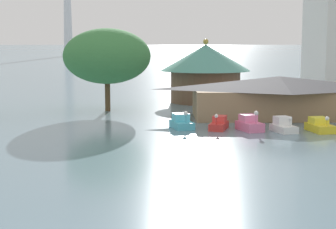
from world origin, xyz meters
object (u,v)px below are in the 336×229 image
Objects in this scene: pedal_boat_cyan at (182,122)px; pedal_boat_yellow at (320,126)px; pedal_boat_red at (219,124)px; pedal_boat_pink at (249,124)px; pedal_boat_white at (283,126)px; boathouse at (279,96)px; shoreline_tree_mid at (107,56)px; green_roof_pavilion at (206,70)px.

pedal_boat_yellow is at bearing 65.39° from pedal_boat_cyan.
pedal_boat_red is 8.76m from pedal_boat_yellow.
pedal_boat_pink is 2.93m from pedal_boat_white.
boathouse is (-1.73, 8.71, 1.73)m from pedal_boat_yellow.
pedal_boat_red is at bearing -126.59° from pedal_boat_pink.
pedal_boat_pink is 0.16× the size of boathouse.
shoreline_tree_mid is (-11.15, 12.75, 5.67)m from pedal_boat_red.
pedal_boat_yellow is 24.99m from shoreline_tree_mid.
pedal_boat_white is (2.84, -0.72, -0.05)m from pedal_boat_pink.
pedal_boat_cyan reaches higher than pedal_boat_red.
green_roof_pavilion is (-2.02, 22.44, 3.59)m from pedal_boat_pink.
pedal_boat_yellow is at bearing 64.77° from pedal_boat_pink.
pedal_boat_cyan is 1.02× the size of pedal_boat_pink.
pedal_boat_red is 21.95m from green_roof_pavilion.
pedal_boat_white is 0.15× the size of boathouse.
pedal_boat_cyan is at bearing -100.48° from green_roof_pavilion.
shoreline_tree_mid is at bearing -162.62° from pedal_boat_cyan.
pedal_boat_yellow is at bearing -35.62° from shoreline_tree_mid.
green_roof_pavilion is 14.84m from shoreline_tree_mid.
pedal_boat_red is at bearing -133.52° from boathouse.
green_roof_pavilion is (0.58, 21.63, 3.69)m from pedal_boat_red.
pedal_boat_pink is at bearing -44.61° from shoreline_tree_mid.
pedal_boat_red is 0.28× the size of green_roof_pavilion.
shoreline_tree_mid is (-11.73, -8.88, 1.98)m from green_roof_pavilion.
pedal_boat_red is 10.20m from boathouse.
green_roof_pavilion is at bearing -170.80° from pedal_boat_yellow.
pedal_boat_white is at bearing -78.15° from green_roof_pavilion.
pedal_boat_yellow is at bearing -78.77° from boathouse.
boathouse reaches higher than pedal_boat_red.
shoreline_tree_mid is at bearing 163.15° from boathouse.
pedal_boat_yellow is 24.70m from green_roof_pavilion.
pedal_boat_red is 17.86m from shoreline_tree_mid.
pedal_boat_yellow is (6.05, -0.62, -0.08)m from pedal_boat_pink.
green_roof_pavilion is at bearing 154.25° from pedal_boat_cyan.
pedal_boat_red is at bearing -109.43° from pedal_boat_yellow.
pedal_boat_red is at bearing 65.44° from pedal_boat_cyan.
pedal_boat_yellow is at bearing -70.72° from green_roof_pavilion.
pedal_boat_white is 22.59m from shoreline_tree_mid.
boathouse reaches higher than pedal_boat_white.
boathouse is 19.27m from shoreline_tree_mid.
shoreline_tree_mid is (-16.58, 14.28, 5.62)m from pedal_boat_white.
pedal_boat_white is 23.94m from green_roof_pavilion.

